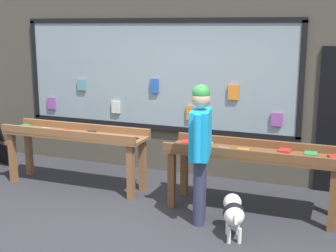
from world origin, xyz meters
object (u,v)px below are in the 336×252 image
at_px(display_table_left, 75,139).
at_px(display_table_right, 252,159).
at_px(person_browsing, 200,143).
at_px(small_dog, 234,212).

relative_size(display_table_left, display_table_right, 1.00).
xyz_separation_m(person_browsing, small_dog, (0.49, -0.25, -0.70)).
bearing_deg(display_table_left, person_browsing, -15.02).
height_order(display_table_left, small_dog, display_table_left).
bearing_deg(person_browsing, small_dog, -127.87).
bearing_deg(small_dog, person_browsing, 43.98).
distance_m(display_table_left, small_dog, 2.79).
height_order(display_table_right, small_dog, display_table_right).
height_order(display_table_left, person_browsing, person_browsing).
bearing_deg(display_table_left, display_table_right, 0.08).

